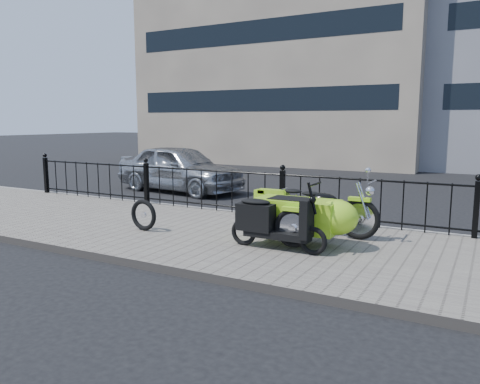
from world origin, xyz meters
The scene contains 9 objects.
ground centered at (0.00, 0.00, 0.00)m, with size 120.00×120.00×0.00m, color black.
sidewalk centered at (0.00, -0.50, 0.06)m, with size 30.00×3.80×0.12m, color #686057.
curb centered at (0.00, 1.44, 0.06)m, with size 30.00×0.10×0.12m, color gray.
iron_fence centered at (0.00, 1.30, 0.59)m, with size 14.11×0.11×1.08m.
building_tan centered at (-6.00, 15.99, 6.00)m, with size 14.00×8.01×12.00m.
motorcycle_sidecar centered at (1.20, -0.34, 0.59)m, with size 2.28×1.48×0.98m.
scooter centered at (0.79, -0.95, 0.53)m, with size 1.58×0.46×1.07m.
spare_tire centered at (-1.71, -0.93, 0.40)m, with size 0.56×0.56×0.08m, color black.
sedan_car centered at (-4.41, 3.89, 0.69)m, with size 1.63×4.05×1.38m, color #A7AAAE.
Camera 1 is at (3.71, -7.27, 2.05)m, focal length 35.00 mm.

